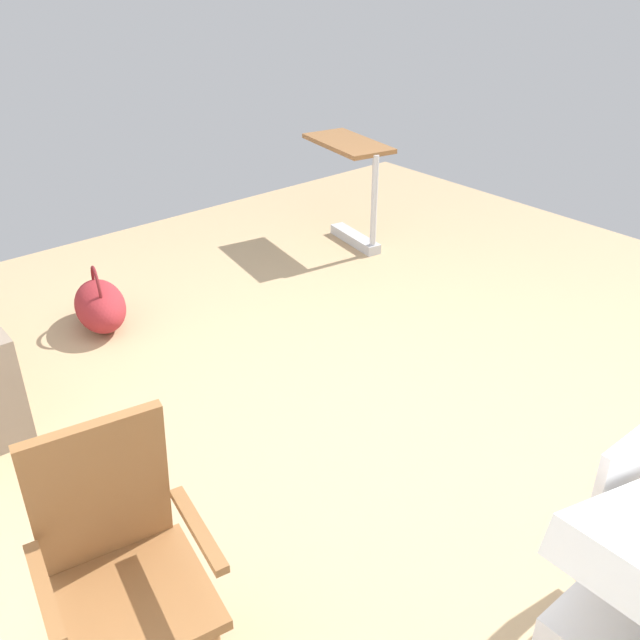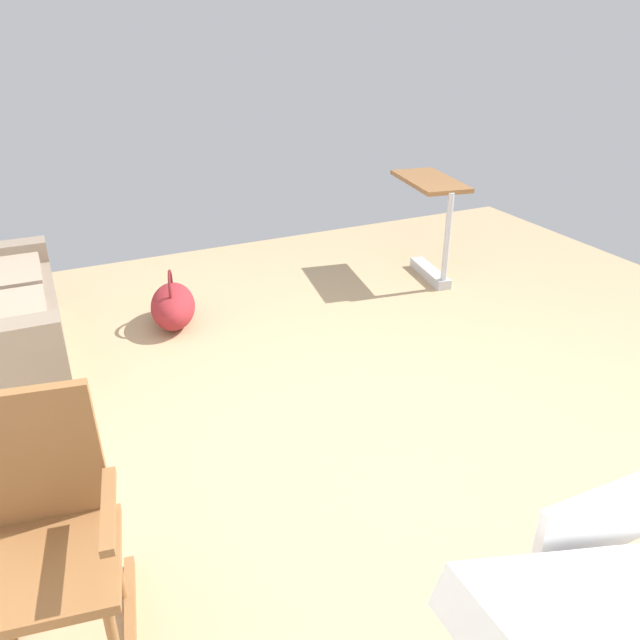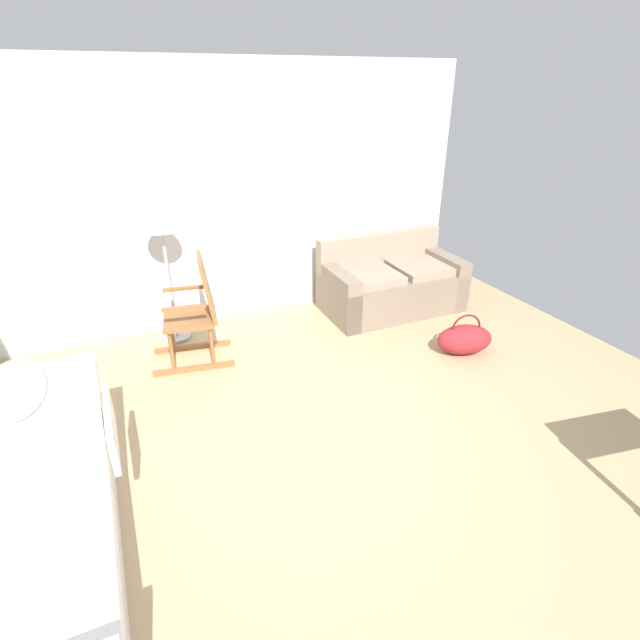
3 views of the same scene
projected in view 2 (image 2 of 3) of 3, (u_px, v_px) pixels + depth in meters
name	position (u px, v px, depth m)	size (l,w,h in m)	color
ground_plane	(399.00, 430.00, 3.49)	(6.72, 6.72, 0.00)	tan
rocking_chair	(45.00, 540.00, 2.10)	(0.83, 0.59, 1.05)	brown
overbed_table	(432.00, 217.00, 5.32)	(0.87, 0.53, 0.84)	#B2B5BA
duffel_bag	(173.00, 306.00, 4.61)	(0.62, 0.45, 0.43)	maroon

